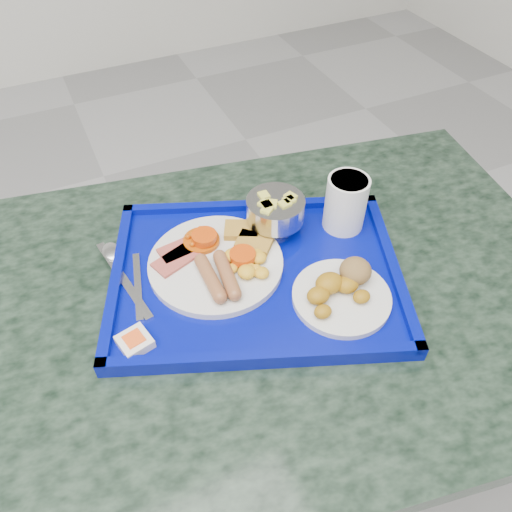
{
  "coord_description": "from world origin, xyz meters",
  "views": [
    {
      "loc": [
        0.53,
        0.16,
        1.3
      ],
      "look_at": [
        0.76,
        0.66,
        0.73
      ],
      "focal_mm": 35.0,
      "sensor_mm": 36.0,
      "label": 1
    }
  ],
  "objects_px": {
    "fruit_bowl": "(275,210)",
    "juice_cup": "(346,202)",
    "tray": "(256,275)",
    "bread_plate": "(342,290)",
    "table": "(260,351)",
    "main_plate": "(219,261)"
  },
  "relations": [
    {
      "from": "fruit_bowl",
      "to": "bread_plate",
      "type": "bearing_deg",
      "value": -81.58
    },
    {
      "from": "tray",
      "to": "bread_plate",
      "type": "bearing_deg",
      "value": -45.08
    },
    {
      "from": "table",
      "to": "juice_cup",
      "type": "height_order",
      "value": "juice_cup"
    },
    {
      "from": "tray",
      "to": "bread_plate",
      "type": "distance_m",
      "value": 0.14
    },
    {
      "from": "juice_cup",
      "to": "main_plate",
      "type": "bearing_deg",
      "value": -179.95
    },
    {
      "from": "fruit_bowl",
      "to": "juice_cup",
      "type": "bearing_deg",
      "value": -18.62
    },
    {
      "from": "main_plate",
      "to": "bread_plate",
      "type": "relative_size",
      "value": 1.45
    },
    {
      "from": "tray",
      "to": "fruit_bowl",
      "type": "bearing_deg",
      "value": 47.34
    },
    {
      "from": "main_plate",
      "to": "juice_cup",
      "type": "height_order",
      "value": "juice_cup"
    },
    {
      "from": "tray",
      "to": "main_plate",
      "type": "xyz_separation_m",
      "value": [
        -0.05,
        0.04,
        0.02
      ]
    },
    {
      "from": "juice_cup",
      "to": "table",
      "type": "bearing_deg",
      "value": -160.32
    },
    {
      "from": "bread_plate",
      "to": "juice_cup",
      "type": "distance_m",
      "value": 0.17
    },
    {
      "from": "table",
      "to": "main_plate",
      "type": "relative_size",
      "value": 5.32
    },
    {
      "from": "tray",
      "to": "bread_plate",
      "type": "relative_size",
      "value": 3.64
    },
    {
      "from": "main_plate",
      "to": "tray",
      "type": "bearing_deg",
      "value": -40.24
    },
    {
      "from": "table",
      "to": "tray",
      "type": "bearing_deg",
      "value": 79.56
    },
    {
      "from": "fruit_bowl",
      "to": "table",
      "type": "bearing_deg",
      "value": -125.95
    },
    {
      "from": "bread_plate",
      "to": "fruit_bowl",
      "type": "distance_m",
      "value": 0.19
    },
    {
      "from": "table",
      "to": "fruit_bowl",
      "type": "height_order",
      "value": "fruit_bowl"
    },
    {
      "from": "main_plate",
      "to": "table",
      "type": "bearing_deg",
      "value": -58.53
    },
    {
      "from": "table",
      "to": "fruit_bowl",
      "type": "distance_m",
      "value": 0.27
    },
    {
      "from": "fruit_bowl",
      "to": "juice_cup",
      "type": "xyz_separation_m",
      "value": [
        0.12,
        -0.04,
        0.01
      ]
    }
  ]
}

